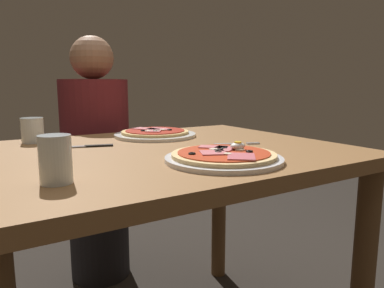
{
  "coord_description": "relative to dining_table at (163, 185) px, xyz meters",
  "views": [
    {
      "loc": [
        -0.51,
        -1.0,
        0.96
      ],
      "look_at": [
        0.03,
        -0.13,
        0.79
      ],
      "focal_mm": 33.67,
      "sensor_mm": 36.0,
      "label": 1
    }
  ],
  "objects": [
    {
      "name": "water_glass_near",
      "position": [
        -0.37,
        -0.25,
        0.16
      ],
      "size": [
        0.07,
        0.07,
        0.1
      ],
      "color": "silver",
      "rests_on": "dining_table"
    },
    {
      "name": "water_glass_far",
      "position": [
        -0.33,
        0.34,
        0.16
      ],
      "size": [
        0.07,
        0.07,
        0.09
      ],
      "color": "silver",
      "rests_on": "dining_table"
    },
    {
      "name": "pizza_foreground",
      "position": [
        0.05,
        -0.25,
        0.13
      ],
      "size": [
        0.31,
        0.31,
        0.05
      ],
      "color": "white",
      "rests_on": "dining_table"
    },
    {
      "name": "knife",
      "position": [
        -0.2,
        0.15,
        0.12
      ],
      "size": [
        0.19,
        0.07,
        0.01
      ],
      "color": "silver",
      "rests_on": "dining_table"
    },
    {
      "name": "pizza_across_left",
      "position": [
        0.1,
        0.26,
        0.13
      ],
      "size": [
        0.31,
        0.31,
        0.03
      ],
      "color": "white",
      "rests_on": "dining_table"
    },
    {
      "name": "fork",
      "position": [
        0.24,
        -0.06,
        0.12
      ],
      "size": [
        0.15,
        0.07,
        0.0
      ],
      "color": "silver",
      "rests_on": "dining_table"
    },
    {
      "name": "diner_person",
      "position": [
        -0.01,
        0.7,
        -0.08
      ],
      "size": [
        0.32,
        0.32,
        1.18
      ],
      "rotation": [
        0.0,
        0.0,
        3.14
      ],
      "color": "black",
      "rests_on": "ground"
    },
    {
      "name": "dining_table",
      "position": [
        0.0,
        0.0,
        0.0
      ],
      "size": [
        1.13,
        0.9,
        0.76
      ],
      "color": "olive",
      "rests_on": "ground"
    }
  ]
}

